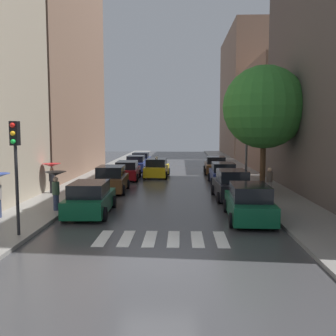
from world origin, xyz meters
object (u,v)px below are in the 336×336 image
at_px(pedestrian_by_kerb, 269,181).
at_px(pedestrian_near_tree, 56,182).
at_px(parked_car_right_nearest, 249,203).
at_px(parked_car_right_second, 232,185).
at_px(parked_car_right_fourth, 215,166).
at_px(parked_car_left_fifth, 141,160).
at_px(parked_car_left_second, 111,180).
at_px(street_tree_right, 264,107).
at_px(lamp_post_right, 247,133).
at_px(parked_car_left_nearest, 90,199).
at_px(taxi_midroad, 157,168).
at_px(pedestrian_far_side, 52,171).
at_px(traffic_light_left_corner, 15,153).
at_px(parked_car_right_third, 223,174).
at_px(parked_car_left_third, 127,171).
at_px(parked_car_left_fourth, 136,164).

bearing_deg(pedestrian_by_kerb, pedestrian_near_tree, 134.78).
xyz_separation_m(parked_car_right_nearest, parked_car_right_second, (-0.11, 5.29, 0.04)).
height_order(parked_car_right_second, parked_car_right_fourth, parked_car_right_second).
height_order(parked_car_left_fifth, parked_car_right_nearest, parked_car_right_nearest).
xyz_separation_m(parked_car_left_second, street_tree_right, (10.02, 0.29, 4.76)).
bearing_deg(lamp_post_right, parked_car_right_nearest, -98.73).
distance_m(parked_car_left_nearest, taxi_midroad, 15.04).
bearing_deg(pedestrian_far_side, traffic_light_left_corner, 59.02).
height_order(pedestrian_near_tree, lamp_post_right, lamp_post_right).
bearing_deg(pedestrian_by_kerb, parked_car_right_third, 42.96).
bearing_deg(pedestrian_far_side, parked_car_left_fifth, -142.71).
bearing_deg(parked_car_left_nearest, parked_car_left_third, -1.69).
bearing_deg(pedestrian_near_tree, parked_car_left_nearest, -14.99).
bearing_deg(parked_car_left_fourth, parked_car_right_nearest, -159.99).
relative_size(taxi_midroad, pedestrian_far_side, 2.42).
relative_size(parked_car_right_nearest, parked_car_right_fourth, 1.13).
relative_size(parked_car_left_nearest, parked_car_right_second, 1.09).
distance_m(parked_car_left_nearest, parked_car_left_third, 13.18).
height_order(parked_car_right_third, pedestrian_far_side, pedestrian_far_side).
relative_size(parked_car_left_fifth, street_tree_right, 0.54).
xyz_separation_m(parked_car_left_nearest, pedestrian_far_side, (-3.67, 5.27, 0.82)).
bearing_deg(parked_car_left_second, pedestrian_near_tree, 164.83).
distance_m(parked_car_right_third, parked_car_right_fourth, 6.72).
relative_size(parked_car_right_second, parked_car_right_fourth, 1.01).
xyz_separation_m(parked_car_right_third, parked_car_right_fourth, (0.04, 6.72, -0.00)).
bearing_deg(pedestrian_near_tree, street_tree_right, 19.84).
xyz_separation_m(pedestrian_by_kerb, lamp_post_right, (-0.60, 4.98, 2.86)).
bearing_deg(parked_car_left_fourth, street_tree_right, -142.15).
distance_m(parked_car_left_third, parked_car_right_fourth, 8.82).
height_order(parked_car_left_fourth, taxi_midroad, taxi_midroad).
relative_size(parked_car_left_fifth, pedestrian_by_kerb, 2.63).
bearing_deg(pedestrian_near_tree, parked_car_left_fourth, 74.03).
xyz_separation_m(parked_car_left_fourth, traffic_light_left_corner, (-1.72, -23.90, 2.55)).
bearing_deg(parked_car_left_fifth, parked_car_right_fourth, -134.17).
distance_m(parked_car_left_third, pedestrian_far_side, 8.75).
distance_m(parked_car_left_third, pedestrian_by_kerb, 12.78).
height_order(pedestrian_by_kerb, pedestrian_far_side, pedestrian_far_side).
xyz_separation_m(parked_car_right_nearest, street_tree_right, (2.27, 7.96, 4.80)).
distance_m(parked_car_left_fourth, pedestrian_by_kerb, 17.53).
bearing_deg(parked_car_right_nearest, parked_car_left_second, 47.33).
xyz_separation_m(pedestrian_by_kerb, traffic_light_left_corner, (-11.60, -9.42, 2.26)).
bearing_deg(lamp_post_right, parked_car_left_nearest, -132.66).
bearing_deg(parked_car_left_fourth, pedestrian_by_kerb, -145.99).
height_order(parked_car_left_fifth, street_tree_right, street_tree_right).
bearing_deg(parked_car_left_fourth, parked_car_left_fifth, 0.66).
height_order(parked_car_left_fourth, lamp_post_right, lamp_post_right).
bearing_deg(traffic_light_left_corner, parked_car_left_nearest, 68.30).
distance_m(parked_car_left_second, lamp_post_right, 10.48).
xyz_separation_m(parked_car_left_third, taxi_midroad, (2.35, 1.68, 0.04)).
height_order(parked_car_right_nearest, parked_car_right_fourth, parked_car_right_nearest).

